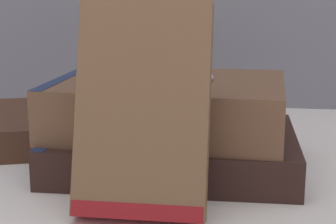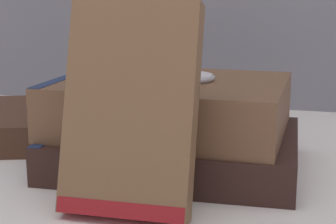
{
  "view_description": "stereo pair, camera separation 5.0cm",
  "coord_description": "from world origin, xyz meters",
  "px_view_note": "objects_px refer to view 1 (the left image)",
  "views": [
    {
      "loc": [
        0.05,
        -0.47,
        0.18
      ],
      "look_at": [
        -0.02,
        0.04,
        0.06
      ],
      "focal_mm": 60.0,
      "sensor_mm": 36.0,
      "label": 1
    },
    {
      "loc": [
        0.1,
        -0.46,
        0.18
      ],
      "look_at": [
        -0.02,
        0.04,
        0.06
      ],
      "focal_mm": 60.0,
      "sensor_mm": 36.0,
      "label": 2
    }
  ],
  "objects_px": {
    "book_leaning_front": "(143,116)",
    "pocket_watch": "(192,77)",
    "book_flat_bottom": "(169,149)",
    "book_flat_top": "(163,105)"
  },
  "relations": [
    {
      "from": "book_flat_top",
      "to": "book_leaning_front",
      "type": "xyz_separation_m",
      "value": [
        0.0,
        -0.11,
        0.02
      ]
    },
    {
      "from": "book_leaning_front",
      "to": "pocket_watch",
      "type": "relative_size",
      "value": 3.29
    },
    {
      "from": "book_leaning_front",
      "to": "book_flat_bottom",
      "type": "bearing_deg",
      "value": 87.66
    },
    {
      "from": "book_flat_bottom",
      "to": "book_leaning_front",
      "type": "xyz_separation_m",
      "value": [
        -0.0,
        -0.11,
        0.06
      ]
    },
    {
      "from": "book_leaning_front",
      "to": "pocket_watch",
      "type": "height_order",
      "value": "book_leaning_front"
    },
    {
      "from": "book_leaning_front",
      "to": "book_flat_top",
      "type": "bearing_deg",
      "value": 90.86
    },
    {
      "from": "pocket_watch",
      "to": "book_flat_top",
      "type": "bearing_deg",
      "value": -177.06
    },
    {
      "from": "book_flat_bottom",
      "to": "book_flat_top",
      "type": "relative_size",
      "value": 1.05
    },
    {
      "from": "book_flat_bottom",
      "to": "book_leaning_front",
      "type": "height_order",
      "value": "book_leaning_front"
    },
    {
      "from": "book_leaning_front",
      "to": "pocket_watch",
      "type": "bearing_deg",
      "value": 77.44
    }
  ]
}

